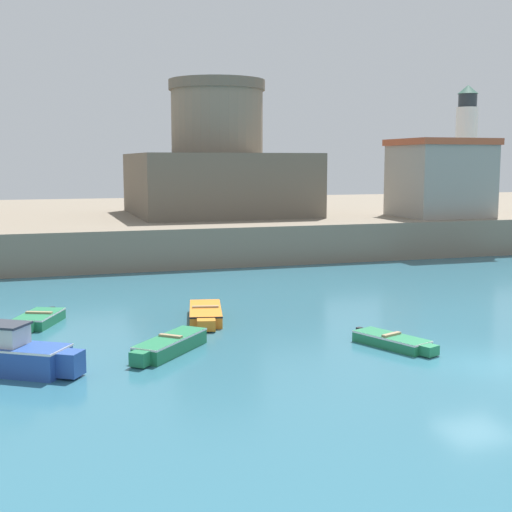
% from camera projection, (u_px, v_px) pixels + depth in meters
% --- Properties ---
extents(ground_plane, '(200.00, 200.00, 0.00)m').
position_uv_depth(ground_plane, '(476.00, 364.00, 24.69)').
color(ground_plane, '#2D667A').
extents(quay_seawall, '(120.00, 40.00, 2.65)m').
position_uv_depth(quay_seawall, '(196.00, 222.00, 66.08)').
color(quay_seawall, gray).
rests_on(quay_seawall, ground).
extents(dinghy_orange_0, '(2.19, 4.54, 0.61)m').
position_uv_depth(dinghy_orange_0, '(206.00, 314.00, 31.42)').
color(dinghy_orange_0, orange).
rests_on(dinghy_orange_0, ground).
extents(dinghy_green_3, '(3.35, 3.64, 0.66)m').
position_uv_depth(dinghy_green_3, '(169.00, 345.00, 26.00)').
color(dinghy_green_3, '#237A4C').
rests_on(dinghy_green_3, ground).
extents(dinghy_green_4, '(2.15, 3.59, 0.51)m').
position_uv_depth(dinghy_green_4, '(393.00, 341.00, 26.88)').
color(dinghy_green_4, '#237A4C').
rests_on(dinghy_green_4, ground).
extents(dinghy_green_5, '(2.31, 3.42, 0.56)m').
position_uv_depth(dinghy_green_5, '(38.00, 319.00, 30.46)').
color(dinghy_green_5, '#237A4C').
rests_on(dinghy_green_5, ground).
extents(fortress, '(13.55, 13.55, 10.73)m').
position_uv_depth(fortress, '(217.00, 170.00, 57.88)').
color(fortress, '#685E4F').
rests_on(fortress, quay_seawall).
extents(lighthouse, '(2.03, 2.03, 11.22)m').
position_uv_depth(lighthouse, '(466.00, 149.00, 65.84)').
color(lighthouse, silver).
rests_on(lighthouse, quay_seawall).
extents(harbor_shed_near_wharf, '(6.75, 6.54, 6.02)m').
position_uv_depth(harbor_shed_near_wharf, '(440.00, 178.00, 55.61)').
color(harbor_shed_near_wharf, gray).
rests_on(harbor_shed_near_wharf, quay_seawall).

